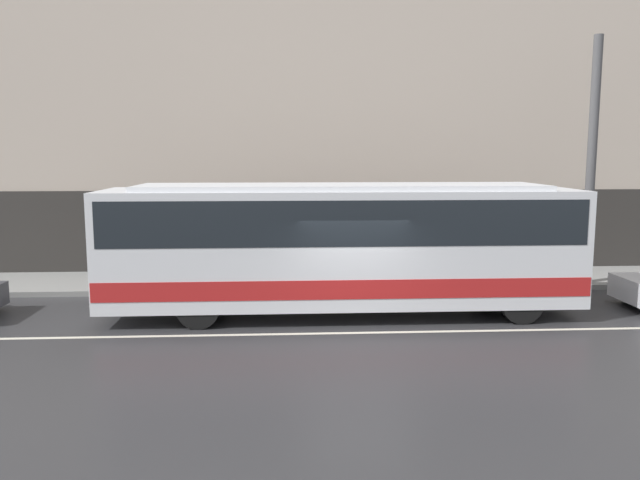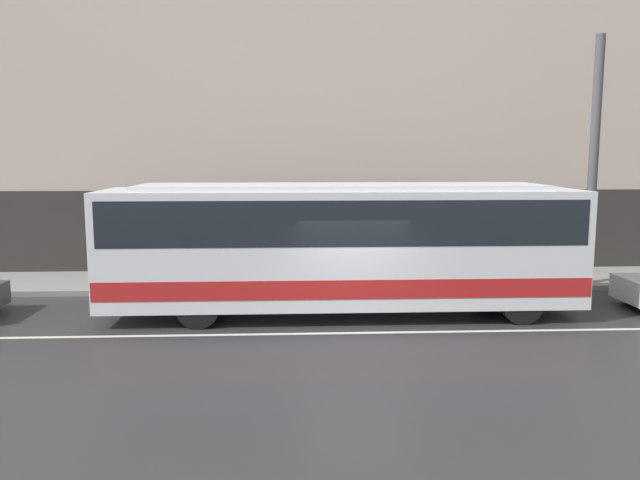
{
  "view_description": "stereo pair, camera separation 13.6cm",
  "coord_description": "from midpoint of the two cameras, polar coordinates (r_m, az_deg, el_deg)",
  "views": [
    {
      "loc": [
        -1.59,
        -13.51,
        4.0
      ],
      "look_at": [
        -0.71,
        1.72,
        1.88
      ],
      "focal_mm": 35.0,
      "sensor_mm": 36.0,
      "label": 1
    },
    {
      "loc": [
        -1.46,
        -13.52,
        4.0
      ],
      "look_at": [
        -0.71,
        1.72,
        1.88
      ],
      "focal_mm": 35.0,
      "sensor_mm": 36.0,
      "label": 2
    }
  ],
  "objects": [
    {
      "name": "ground_plane",
      "position": [
        14.18,
        3.02,
        -8.49
      ],
      "size": [
        60.0,
        60.0,
        0.0
      ],
      "primitive_type": "plane",
      "color": "#2D2D30"
    },
    {
      "name": "utility_pole_near",
      "position": [
        20.03,
        23.38,
        6.59
      ],
      "size": [
        0.27,
        0.27,
        7.22
      ],
      "color": "#4C4C4F",
      "rests_on": "sidewalk"
    },
    {
      "name": "sidewalk",
      "position": [
        19.5,
        1.23,
        -3.7
      ],
      "size": [
        60.0,
        3.05,
        0.16
      ],
      "color": "gray",
      "rests_on": "ground_plane"
    },
    {
      "name": "building_facade",
      "position": [
        20.88,
        0.91,
        13.91
      ],
      "size": [
        60.0,
        0.35,
        12.79
      ],
      "color": "#B7A899",
      "rests_on": "ground_plane"
    },
    {
      "name": "transit_bus",
      "position": [
        15.45,
        1.71,
        -0.16
      ],
      "size": [
        11.6,
        2.6,
        3.25
      ],
      "color": "silver",
      "rests_on": "ground_plane"
    },
    {
      "name": "lane_stripe",
      "position": [
        14.18,
        3.02,
        -8.47
      ],
      "size": [
        54.0,
        0.14,
        0.01
      ],
      "color": "beige",
      "rests_on": "ground_plane"
    }
  ]
}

